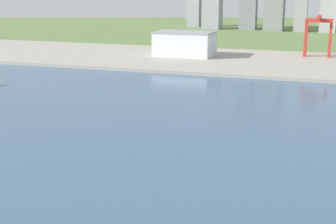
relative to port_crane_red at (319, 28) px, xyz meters
name	(u,v)px	position (x,y,z in m)	size (l,w,h in m)	color
ground_plane	(207,125)	(-35.18, -228.16, -27.06)	(2400.00, 2400.00, 0.00)	#5C7640
water_bay	(162,170)	(-35.18, -288.16, -26.99)	(840.00, 360.00, 0.15)	#385675
industrial_pier	(268,63)	(-35.18, -38.16, -25.81)	(840.00, 140.00, 2.50)	#9C978B
port_crane_red	(319,28)	(0.00, 0.00, 0.00)	(22.14, 36.08, 34.42)	#B72D23
warehouse_main	(185,44)	(-107.74, -28.78, -14.25)	(49.46, 32.70, 20.58)	silver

